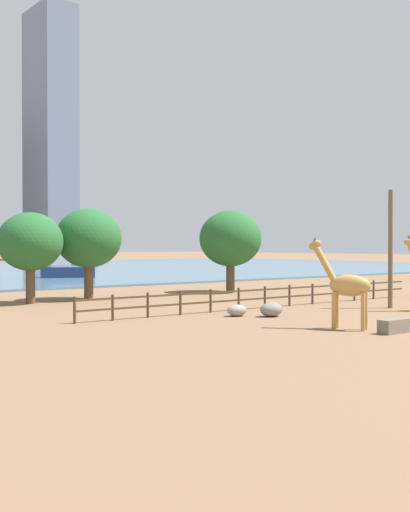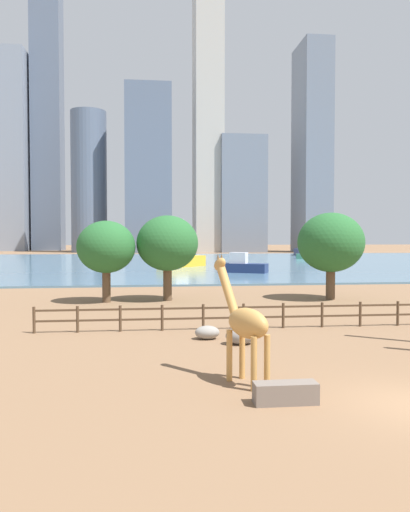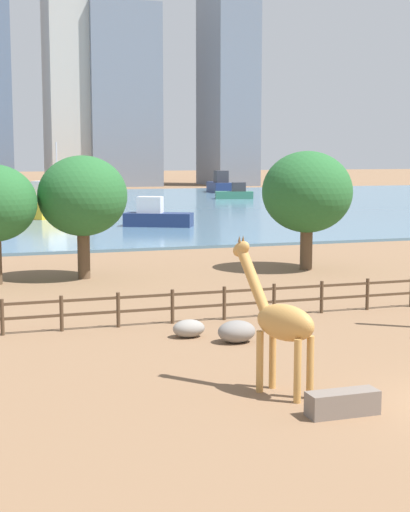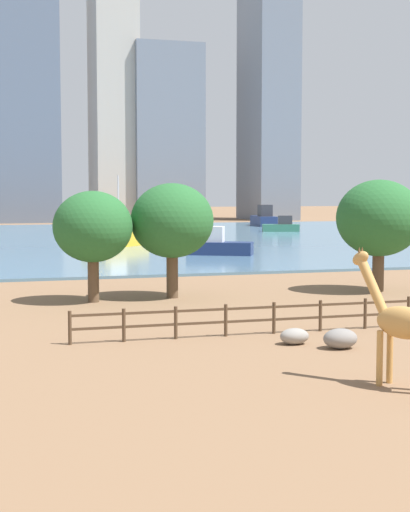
# 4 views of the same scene
# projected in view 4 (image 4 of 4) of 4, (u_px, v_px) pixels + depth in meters

# --- Properties ---
(ground_plane) EXTENTS (400.00, 400.00, 0.00)m
(ground_plane) POSITION_uv_depth(u_px,v_px,m) (111.00, 238.00, 98.42)
(ground_plane) COLOR brown
(harbor_water) EXTENTS (180.00, 86.00, 0.20)m
(harbor_water) POSITION_uv_depth(u_px,v_px,m) (115.00, 239.00, 95.54)
(harbor_water) COLOR slate
(harbor_water) RESTS_ON ground
(giraffe_companion) EXTENTS (1.71, 2.81, 4.13)m
(giraffe_companion) POSITION_uv_depth(u_px,v_px,m) (399.00, 322.00, 23.11)
(giraffe_companion) COLOR #C18C47
(giraffe_companion) RESTS_ON ground
(boulder_near_fence) EXTENTS (1.31, 1.00, 0.75)m
(boulder_near_fence) POSITION_uv_depth(u_px,v_px,m) (340.00, 339.00, 28.99)
(boulder_near_fence) COLOR gray
(boulder_near_fence) RESTS_ON ground
(boulder_by_pole) EXTENTS (1.13, 0.82, 0.62)m
(boulder_by_pole) POSITION_uv_depth(u_px,v_px,m) (294.00, 336.00, 29.81)
(boulder_by_pole) COLOR gray
(boulder_by_pole) RESTS_ON ground
(enclosure_fence) EXTENTS (26.12, 0.14, 1.30)m
(enclosure_fence) POSITION_uv_depth(u_px,v_px,m) (372.00, 311.00, 33.27)
(enclosure_fence) COLOR #4C3826
(enclosure_fence) RESTS_ON ground
(tree_left_large) EXTENTS (4.53, 4.53, 6.27)m
(tree_left_large) POSITION_uv_depth(u_px,v_px,m) (172.00, 221.00, 42.63)
(tree_left_large) COLOR brown
(tree_left_large) RESTS_ON ground
(tree_center_broad) EXTENTS (4.95, 4.95, 6.51)m
(tree_center_broad) POSITION_uv_depth(u_px,v_px,m) (379.00, 219.00, 45.39)
(tree_center_broad) COLOR brown
(tree_center_broad) RESTS_ON ground
(tree_right_tall) EXTENTS (4.16, 4.16, 5.86)m
(tree_right_tall) POSITION_uv_depth(u_px,v_px,m) (93.00, 227.00, 40.97)
(tree_right_tall) COLOR brown
(tree_right_tall) RESTS_ON ground
(boat_ferry) EXTENTS (6.08, 4.48, 2.54)m
(boat_ferry) POSITION_uv_depth(u_px,v_px,m) (218.00, 245.00, 69.82)
(boat_ferry) COLOR navy
(boat_ferry) RESTS_ON harbor_water
(boat_sailboat) EXTENTS (5.47, 3.12, 2.27)m
(boat_sailboat) POSITION_uv_depth(u_px,v_px,m) (282.00, 226.00, 111.11)
(boat_sailboat) COLOR #337259
(boat_sailboat) RESTS_ON harbor_water
(boat_tug) EXTENTS (3.90, 8.31, 3.52)m
(boat_tug) POSITION_uv_depth(u_px,v_px,m) (264.00, 219.00, 130.08)
(boat_tug) COLOR navy
(boat_tug) RESTS_ON harbor_water
(boat_barge) EXTENTS (7.75, 7.85, 7.30)m
(boat_barge) POSITION_uv_depth(u_px,v_px,m) (115.00, 235.00, 80.48)
(boat_barge) COLOR gold
(boat_barge) RESTS_ON harbor_water
(skyline_block_central) EXTENTS (8.61, 15.68, 64.03)m
(skyline_block_central) POSITION_uv_depth(u_px,v_px,m) (268.00, 66.00, 163.67)
(skyline_block_central) COLOR slate
(skyline_block_central) RESTS_ON ground
(skyline_block_right) EXTENTS (13.46, 15.29, 49.20)m
(skyline_block_right) POSITION_uv_depth(u_px,v_px,m) (21.00, 94.00, 150.60)
(skyline_block_right) COLOR slate
(skyline_block_right) RESTS_ON ground
(skyline_tower_short) EXTENTS (8.54, 13.33, 83.60)m
(skyline_tower_short) POSITION_uv_depth(u_px,v_px,m) (112.00, 13.00, 157.51)
(skyline_tower_short) COLOR #B7B2A8
(skyline_tower_short) RESTS_ON ground
(skyline_block_wide) EXTENTS (13.98, 13.29, 35.43)m
(skyline_block_wide) POSITION_uv_depth(u_px,v_px,m) (164.00, 134.00, 160.95)
(skyline_block_wide) COLOR slate
(skyline_block_wide) RESTS_ON ground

